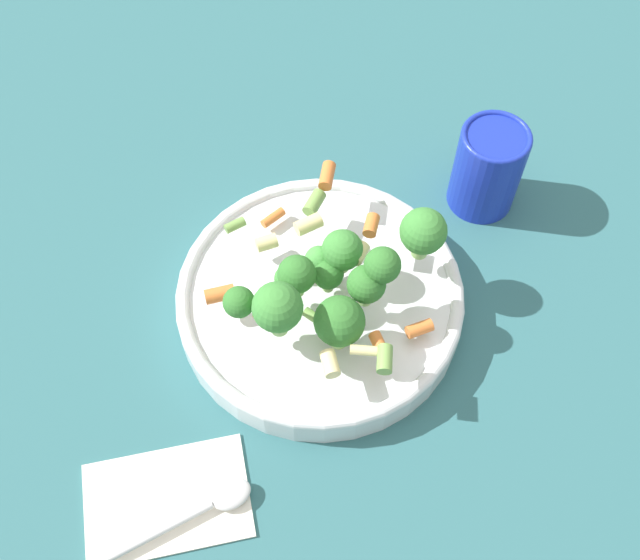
# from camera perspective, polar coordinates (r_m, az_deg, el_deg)

# --- Properties ---
(ground_plane) EXTENTS (3.00, 3.00, 0.00)m
(ground_plane) POSITION_cam_1_polar(r_m,az_deg,el_deg) (0.76, 0.00, -2.22)
(ground_plane) COLOR #2D6066
(bowl) EXTENTS (0.28, 0.28, 0.04)m
(bowl) POSITION_cam_1_polar(r_m,az_deg,el_deg) (0.74, 0.00, -1.42)
(bowl) COLOR silver
(bowl) RESTS_ON ground_plane
(pasta_salad) EXTENTS (0.22, 0.22, 0.09)m
(pasta_salad) POSITION_cam_1_polar(r_m,az_deg,el_deg) (0.68, 1.26, 0.13)
(pasta_salad) COLOR #8CB766
(pasta_salad) RESTS_ON bowl
(cup) EXTENTS (0.07, 0.07, 0.10)m
(cup) POSITION_cam_1_polar(r_m,az_deg,el_deg) (0.82, 12.67, 8.36)
(cup) COLOR #192DAD
(cup) RESTS_ON ground_plane
(napkin) EXTENTS (0.17, 0.14, 0.01)m
(napkin) POSITION_cam_1_polar(r_m,az_deg,el_deg) (0.70, -11.60, -16.08)
(napkin) COLOR white
(napkin) RESTS_ON ground_plane
(spoon) EXTENTS (0.16, 0.04, 0.01)m
(spoon) POSITION_cam_1_polar(r_m,az_deg,el_deg) (0.68, -9.24, -17.00)
(spoon) COLOR silver
(spoon) RESTS_ON napkin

